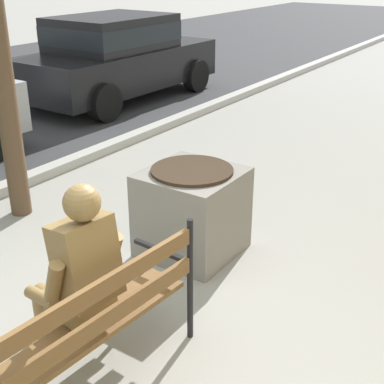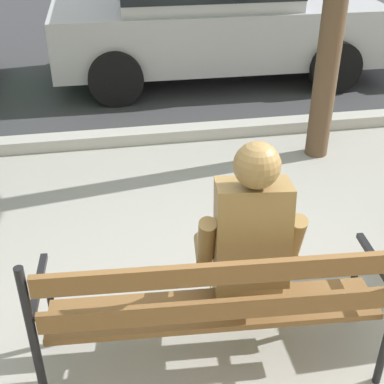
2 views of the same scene
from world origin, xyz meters
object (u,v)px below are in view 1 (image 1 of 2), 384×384
(park_bench, at_px, (76,327))
(bronze_statue_seated, at_px, (76,281))
(parked_car_black, at_px, (117,55))
(concrete_planter, at_px, (192,211))

(park_bench, height_order, bronze_statue_seated, bronze_statue_seated)
(park_bench, height_order, parked_car_black, parked_car_black)
(concrete_planter, bearing_deg, parked_car_black, 47.63)
(concrete_planter, bearing_deg, bronze_statue_seated, -171.36)
(concrete_planter, bearing_deg, park_bench, -166.29)
(bronze_statue_seated, bearing_deg, concrete_planter, 8.64)
(park_bench, xyz_separation_m, concrete_planter, (1.90, 0.46, -0.13))
(park_bench, xyz_separation_m, bronze_statue_seated, (0.23, 0.21, 0.12))
(bronze_statue_seated, distance_m, concrete_planter, 1.72)
(concrete_planter, xyz_separation_m, parked_car_black, (4.04, 4.43, 0.43))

